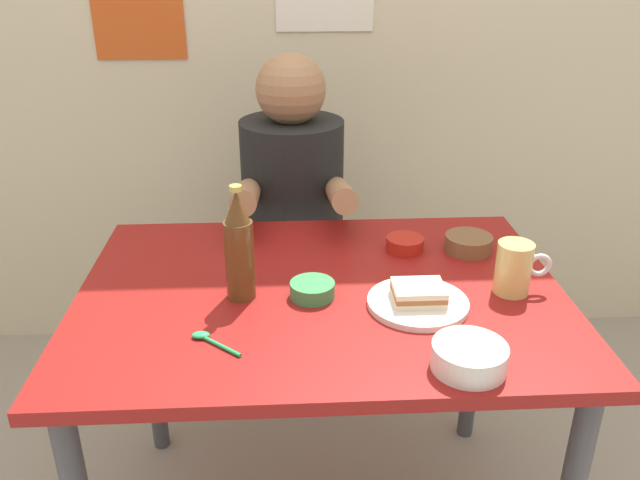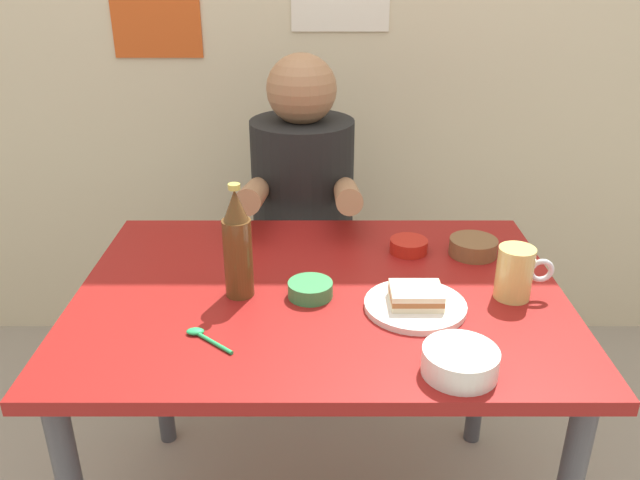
% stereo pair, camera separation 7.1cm
% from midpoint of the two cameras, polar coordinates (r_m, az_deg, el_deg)
% --- Properties ---
extents(dining_table, '(1.10, 0.80, 0.74)m').
position_cam_midpoint_polar(dining_table, '(1.52, -1.24, -7.45)').
color(dining_table, maroon).
rests_on(dining_table, ground).
extents(stool, '(0.34, 0.34, 0.45)m').
position_cam_midpoint_polar(stool, '(2.21, -3.17, -5.33)').
color(stool, '#4C4C51').
rests_on(stool, ground).
extents(person_seated, '(0.33, 0.56, 0.72)m').
position_cam_midpoint_polar(person_seated, '(2.02, -3.44, 4.77)').
color(person_seated, black).
rests_on(person_seated, stool).
extents(plate_orange, '(0.22, 0.22, 0.01)m').
position_cam_midpoint_polar(plate_orange, '(1.41, 7.22, -5.56)').
color(plate_orange, silver).
rests_on(plate_orange, dining_table).
extents(sandwich, '(0.11, 0.09, 0.04)m').
position_cam_midpoint_polar(sandwich, '(1.40, 7.28, -4.68)').
color(sandwich, beige).
rests_on(sandwich, plate_orange).
extents(beer_mug, '(0.13, 0.08, 0.12)m').
position_cam_midpoint_polar(beer_mug, '(1.49, 15.53, -2.41)').
color(beer_mug, '#D1BC66').
rests_on(beer_mug, dining_table).
extents(beer_bottle, '(0.06, 0.06, 0.26)m').
position_cam_midpoint_polar(beer_bottle, '(1.40, -8.62, -0.74)').
color(beer_bottle, '#593819').
rests_on(beer_bottle, dining_table).
extents(condiment_bowl_brown, '(0.12, 0.12, 0.04)m').
position_cam_midpoint_polar(condiment_bowl_brown, '(1.67, 11.83, -0.24)').
color(condiment_bowl_brown, brown).
rests_on(condiment_bowl_brown, dining_table).
extents(rice_bowl_white, '(0.14, 0.14, 0.05)m').
position_cam_midpoint_polar(rice_bowl_white, '(1.22, 11.44, -10.03)').
color(rice_bowl_white, silver).
rests_on(rice_bowl_white, dining_table).
extents(sambal_bowl_red, '(0.10, 0.10, 0.03)m').
position_cam_midpoint_polar(sambal_bowl_red, '(1.66, 6.31, -0.29)').
color(sambal_bowl_red, '#B21E14').
rests_on(sambal_bowl_red, dining_table).
extents(dip_bowl_green, '(0.10, 0.10, 0.03)m').
position_cam_midpoint_polar(dip_bowl_green, '(1.43, -2.10, -4.36)').
color(dip_bowl_green, '#388C4C').
rests_on(dip_bowl_green, dining_table).
extents(spoon, '(0.10, 0.09, 0.01)m').
position_cam_midpoint_polar(spoon, '(1.31, -11.39, -8.62)').
color(spoon, '#26A559').
rests_on(spoon, dining_table).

